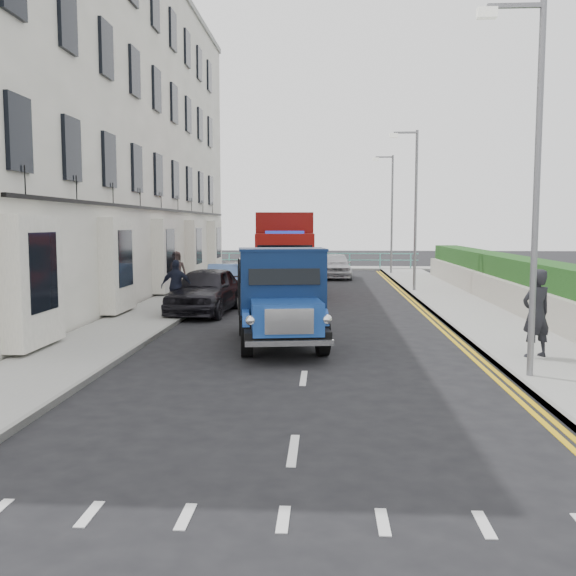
# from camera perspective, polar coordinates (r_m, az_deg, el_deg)

# --- Properties ---
(ground) EXTENTS (120.00, 120.00, 0.00)m
(ground) POSITION_cam_1_polar(r_m,az_deg,el_deg) (14.51, 1.67, -6.16)
(ground) COLOR black
(ground) RESTS_ON ground
(pavement_west) EXTENTS (2.40, 38.00, 0.12)m
(pavement_west) POSITION_cam_1_polar(r_m,az_deg,el_deg) (24.05, -10.17, -1.39)
(pavement_west) COLOR gray
(pavement_west) RESTS_ON ground
(pavement_east) EXTENTS (2.60, 38.00, 0.12)m
(pavement_east) POSITION_cam_1_polar(r_m,az_deg,el_deg) (23.89, 15.14, -1.55)
(pavement_east) COLOR gray
(pavement_east) RESTS_ON ground
(promenade) EXTENTS (30.00, 2.50, 0.12)m
(promenade) POSITION_cam_1_polar(r_m,az_deg,el_deg) (43.30, 2.80, 1.79)
(promenade) COLOR gray
(promenade) RESTS_ON ground
(sea_plane) EXTENTS (120.00, 120.00, 0.00)m
(sea_plane) POSITION_cam_1_polar(r_m,az_deg,el_deg) (74.26, 3.04, 3.35)
(sea_plane) COLOR slate
(sea_plane) RESTS_ON ground
(terrace_west) EXTENTS (6.31, 30.20, 14.25)m
(terrace_west) POSITION_cam_1_polar(r_m,az_deg,el_deg) (29.24, -16.92, 13.66)
(terrace_west) COLOR white
(terrace_west) RESTS_ON ground
(garden_east) EXTENTS (1.45, 28.00, 1.75)m
(garden_east) POSITION_cam_1_polar(r_m,az_deg,el_deg) (24.27, 19.61, 0.42)
(garden_east) COLOR #B2AD9E
(garden_east) RESTS_ON ground
(seafront_railing) EXTENTS (13.00, 0.08, 1.11)m
(seafront_railing) POSITION_cam_1_polar(r_m,az_deg,el_deg) (42.47, 2.79, 2.42)
(seafront_railing) COLOR #59B2A5
(seafront_railing) RESTS_ON ground
(lamp_near) EXTENTS (1.23, 0.18, 7.00)m
(lamp_near) POSITION_cam_1_polar(r_m,az_deg,el_deg) (12.81, 20.76, 9.88)
(lamp_near) COLOR slate
(lamp_near) RESTS_ON ground
(lamp_mid) EXTENTS (1.23, 0.18, 7.00)m
(lamp_mid) POSITION_cam_1_polar(r_m,az_deg,el_deg) (28.47, 11.05, 7.61)
(lamp_mid) COLOR slate
(lamp_mid) RESTS_ON ground
(lamp_far) EXTENTS (1.23, 0.18, 7.00)m
(lamp_far) POSITION_cam_1_polar(r_m,az_deg,el_deg) (38.40, 9.05, 7.11)
(lamp_far) COLOR slate
(lamp_far) RESTS_ON ground
(bedford_lorry) EXTENTS (2.67, 5.23, 2.38)m
(bedford_lorry) POSITION_cam_1_polar(r_m,az_deg,el_deg) (15.28, -0.56, -1.40)
(bedford_lorry) COLOR black
(bedford_lorry) RESTS_ON ground
(red_lorry) EXTENTS (2.68, 6.74, 3.46)m
(red_lorry) POSITION_cam_1_polar(r_m,az_deg,el_deg) (26.92, -0.33, 3.24)
(red_lorry) COLOR black
(red_lorry) RESTS_ON ground
(parked_car_front) EXTENTS (2.27, 4.73, 1.56)m
(parked_car_front) POSITION_cam_1_polar(r_m,az_deg,el_deg) (21.69, -7.32, -0.19)
(parked_car_front) COLOR black
(parked_car_front) RESTS_ON ground
(parked_car_mid) EXTENTS (1.94, 4.31, 1.37)m
(parked_car_mid) POSITION_cam_1_polar(r_m,az_deg,el_deg) (26.00, -5.54, 0.58)
(parked_car_mid) COLOR #638ED5
(parked_car_mid) RESTS_ON ground
(parked_car_rear) EXTENTS (2.16, 4.69, 1.33)m
(parked_car_rear) POSITION_cam_1_polar(r_m,az_deg,el_deg) (28.23, -4.83, 0.94)
(parked_car_rear) COLOR #9C9DA1
(parked_car_rear) RESTS_ON ground
(seafront_car_left) EXTENTS (3.93, 6.04, 1.55)m
(seafront_car_left) POSITION_cam_1_polar(r_m,az_deg,el_deg) (37.66, -0.72, 2.30)
(seafront_car_left) COLOR black
(seafront_car_left) RESTS_ON ground
(seafront_car_right) EXTENTS (1.82, 4.27, 1.44)m
(seafront_car_right) POSITION_cam_1_polar(r_m,az_deg,el_deg) (35.75, 4.23, 2.02)
(seafront_car_right) COLOR silver
(seafront_car_right) RESTS_ON ground
(pedestrian_east_near) EXTENTS (0.82, 0.69, 1.91)m
(pedestrian_east_near) POSITION_cam_1_polar(r_m,az_deg,el_deg) (14.79, 21.20, -2.11)
(pedestrian_east_near) COLOR black
(pedestrian_east_near) RESTS_ON pavement_east
(pedestrian_west_near) EXTENTS (1.04, 0.51, 1.72)m
(pedestrian_west_near) POSITION_cam_1_polar(r_m,az_deg,el_deg) (21.06, -9.87, 0.15)
(pedestrian_west_near) COLOR black
(pedestrian_west_near) RESTS_ON pavement_west
(pedestrian_west_far) EXTENTS (0.96, 0.76, 1.72)m
(pedestrian_west_far) POSITION_cam_1_polar(r_m,az_deg,el_deg) (28.00, -9.90, 1.49)
(pedestrian_west_far) COLOR #3E2F2C
(pedestrian_west_far) RESTS_ON pavement_west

